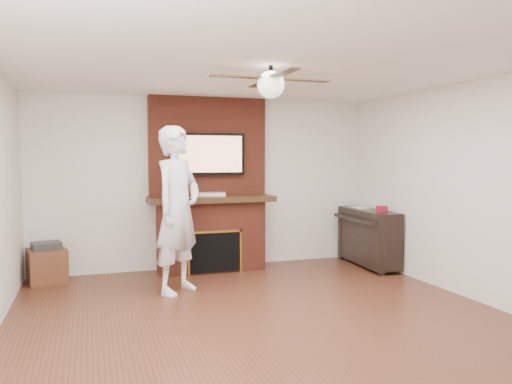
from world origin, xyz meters
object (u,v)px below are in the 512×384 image
object	(u,v)px
fireplace	(210,201)
person	(178,210)
side_table	(47,264)
piano	(368,236)

from	to	relation	value
fireplace	person	xyz separation A→B (m)	(-0.65, -1.08, 0.01)
person	side_table	distance (m)	2.00
side_table	piano	bearing A→B (deg)	-19.38
fireplace	piano	xyz separation A→B (m)	(2.29, -0.55, -0.54)
person	piano	xyz separation A→B (m)	(2.94, 0.54, -0.55)
fireplace	piano	bearing A→B (deg)	-13.44
piano	side_table	bearing A→B (deg)	176.74
side_table	fireplace	bearing A→B (deg)	-11.52
side_table	piano	xyz separation A→B (m)	(4.49, -0.48, 0.21)
person	piano	bearing A→B (deg)	-33.70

